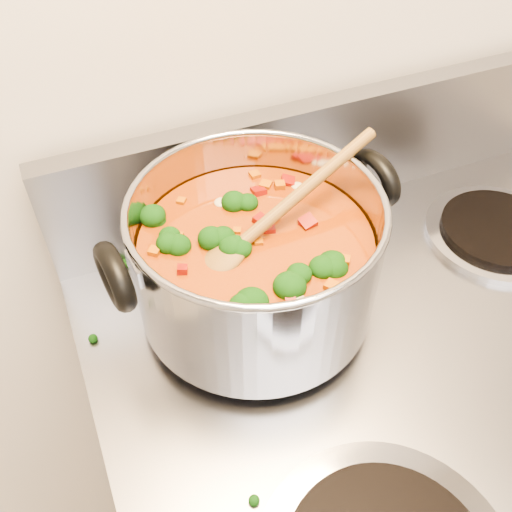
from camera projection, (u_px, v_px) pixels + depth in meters
The scene contains 3 objects.
stockpot at pixel (256, 259), 0.62m from camera, with size 0.33×0.27×0.16m.
wooden_spoon at pixel (263, 225), 0.59m from camera, with size 0.24×0.09×0.09m.
cooktop_crumbs at pixel (235, 365), 0.62m from camera, with size 0.26×0.31×0.01m.
Camera 1 is at (-0.32, 0.92, 1.45)m, focal length 40.00 mm.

